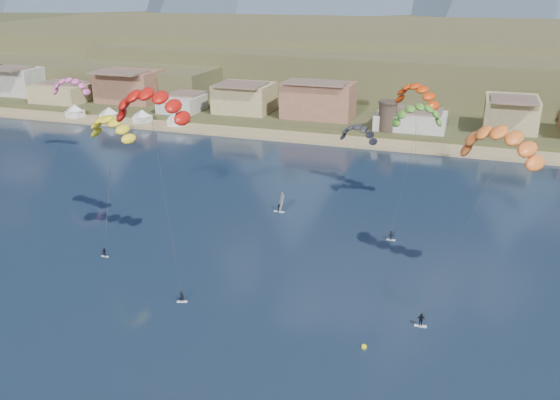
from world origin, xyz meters
name	(u,v)px	position (x,y,z in m)	size (l,w,h in m)	color
ground	(193,375)	(0.00, 0.00, 0.00)	(2400.00, 2400.00, 0.00)	black
beach	(364,142)	(0.00, 106.00, 0.25)	(2200.00, 12.00, 0.90)	tan
land	(450,26)	(0.00, 560.00, 0.00)	(2200.00, 900.00, 4.00)	#4E4A2A
foothills	(465,58)	(22.39, 232.47, 9.08)	(940.00, 210.00, 18.00)	brown
town	(250,96)	(-40.00, 122.00, 8.00)	(400.00, 24.00, 12.00)	beige
watchtower	(388,116)	(5.00, 114.00, 6.37)	(5.82, 5.82, 8.60)	#47382D
beach_tents	(125,111)	(-76.25, 106.00, 3.71)	(43.40, 6.40, 5.00)	white
kitesurfer_red	(150,100)	(-17.48, 24.56, 26.25)	(15.72, 13.86, 30.13)	silver
kitesurfer_yellow	(111,124)	(-31.71, 34.65, 19.23)	(10.61, 15.19, 22.98)	silver
kitesurfer_orange	(502,139)	(31.42, 31.86, 22.70)	(14.75, 18.57, 27.36)	silver
kitesurfer_green	(418,112)	(17.94, 58.97, 19.67)	(10.48, 18.65, 24.05)	silver
distant_kite_pink	(70,83)	(-68.13, 71.36, 18.46)	(10.38, 7.00, 21.45)	#262626
distant_kite_dark	(358,130)	(4.86, 70.52, 12.48)	(9.51, 6.94, 15.73)	#262626
distant_kite_orange	(417,91)	(17.01, 63.75, 22.75)	(10.51, 9.04, 25.65)	#262626
windsurfer	(280,206)	(-6.21, 50.51, 1.22)	(2.21, 2.41, 3.84)	silver
buoy	(364,347)	(17.79, 11.48, 0.13)	(0.76, 0.76, 0.76)	yellow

